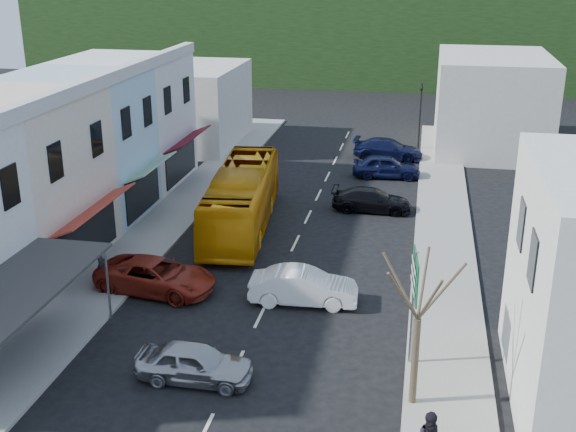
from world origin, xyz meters
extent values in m
plane|color=black|center=(0.00, 0.00, 0.00)|extent=(120.00, 120.00, 0.00)
cube|color=gray|center=(-7.50, 10.00, 0.07)|extent=(3.00, 52.00, 0.15)
cube|color=gray|center=(7.50, 10.00, 0.07)|extent=(3.00, 52.00, 0.15)
cube|color=beige|center=(-12.50, 3.00, 4.00)|extent=(7.00, 8.00, 8.00)
cube|color=#9C2F20|center=(-8.40, 3.00, 3.05)|extent=(1.30, 6.80, 0.08)
cube|color=#A2C7D7|center=(-12.50, 10.00, 4.00)|extent=(7.00, 6.00, 8.00)
cube|color=#195926|center=(-8.40, 10.00, 3.05)|extent=(1.30, 5.10, 0.08)
cube|color=silver|center=(-12.50, 16.50, 4.00)|extent=(7.00, 7.00, 8.00)
cube|color=#510B15|center=(-8.40, 16.50, 3.05)|extent=(1.30, 5.95, 0.08)
cube|color=#B7B2A8|center=(-12.00, 27.00, 3.00)|extent=(8.00, 10.00, 6.00)
cube|color=#B7B2A8|center=(11.00, 30.00, 3.50)|extent=(8.00, 12.00, 7.00)
cube|color=black|center=(0.00, 64.00, 6.00)|extent=(80.00, 24.00, 12.00)
imported|color=orange|center=(-3.24, 9.74, 1.55)|extent=(3.68, 11.80, 3.10)
imported|color=#AEAEB3|center=(-1.16, -5.13, 0.70)|extent=(4.41, 1.83, 1.40)
imported|color=white|center=(1.54, 1.43, 0.70)|extent=(4.51, 2.07, 1.40)
imported|color=maroon|center=(-5.00, 1.34, 0.70)|extent=(4.82, 2.51, 1.40)
imported|color=black|center=(3.43, 13.71, 0.70)|extent=(4.51, 1.87, 1.40)
imported|color=black|center=(3.85, 20.54, 0.70)|extent=(4.52, 2.11, 1.40)
imported|color=black|center=(3.69, 25.29, 0.70)|extent=(4.61, 2.13, 1.40)
imported|color=black|center=(-7.51, 1.28, 1.00)|extent=(0.54, 0.68, 1.70)
camera|label=1|loc=(6.08, -25.80, 13.99)|focal=45.00mm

